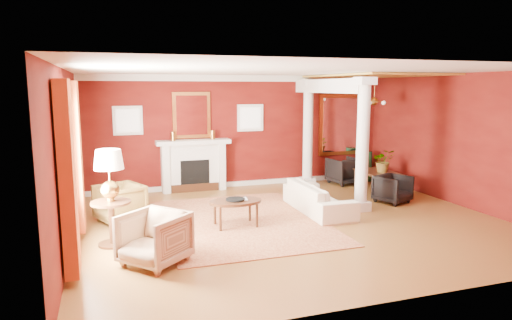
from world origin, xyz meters
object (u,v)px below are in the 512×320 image
object	(u,v)px
armchair_leopard	(119,201)
coffee_table	(236,203)
sofa	(319,193)
armchair_stripe	(154,236)
side_table	(110,181)
dining_table	(381,176)

from	to	relation	value
armchair_leopard	coffee_table	world-z (taller)	armchair_leopard
sofa	armchair_stripe	bearing A→B (deg)	118.27
side_table	armchair_leopard	bearing A→B (deg)	83.08
sofa	side_table	distance (m)	4.29
armchair_stripe	sofa	bearing A→B (deg)	75.21
armchair_stripe	coffee_table	world-z (taller)	armchair_stripe
sofa	armchair_stripe	xyz separation A→B (m)	(-3.58, -1.85, 0.03)
armchair_leopard	sofa	bearing A→B (deg)	58.91
armchair_leopard	dining_table	xyz separation A→B (m)	(6.30, 0.65, -0.02)
coffee_table	dining_table	bearing A→B (deg)	21.15
sofa	dining_table	xyz separation A→B (m)	(2.31, 1.19, -0.01)
armchair_leopard	coffee_table	size ratio (longest dim) A/B	0.82
armchair_leopard	coffee_table	xyz separation A→B (m)	(2.05, -0.99, 0.05)
armchair_leopard	armchair_stripe	world-z (taller)	armchair_stripe
armchair_stripe	dining_table	bearing A→B (deg)	75.20
side_table	dining_table	size ratio (longest dim) A/B	1.14
armchair_stripe	armchair_leopard	bearing A→B (deg)	147.71
armchair_stripe	coffee_table	distance (m)	2.15
armchair_stripe	dining_table	size ratio (longest dim) A/B	0.61
armchair_stripe	dining_table	xyz separation A→B (m)	(5.89, 3.04, -0.04)
coffee_table	dining_table	distance (m)	4.55
armchair_leopard	side_table	size ratio (longest dim) A/B	0.51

